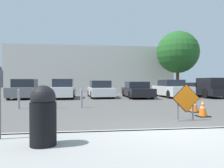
{
  "coord_description": "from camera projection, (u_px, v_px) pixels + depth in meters",
  "views": [
    {
      "loc": [
        -2.19,
        -5.27,
        1.35
      ],
      "look_at": [
        0.26,
        13.06,
        1.11
      ],
      "focal_mm": 35.0,
      "sensor_mm": 36.0,
      "label": 1
    }
  ],
  "objects": [
    {
      "name": "sidewalk_strip",
      "position": [
        199.0,
        149.0,
        4.14
      ],
      "size": [
        28.16,
        2.81,
        0.14
      ],
      "color": "#999993",
      "rests_on": "ground_plane"
    },
    {
      "name": "parked_car_third",
      "position": [
        100.0,
        90.0,
        18.23
      ],
      "size": [
        2.05,
        4.42,
        1.4
      ],
      "rotation": [
        0.0,
        0.0,
        3.2
      ],
      "color": "white",
      "rests_on": "ground_plane"
    },
    {
      "name": "parked_car_fifth",
      "position": [
        171.0,
        89.0,
        18.47
      ],
      "size": [
        1.9,
        4.7,
        1.47
      ],
      "rotation": [
        0.0,
        0.0,
        3.16
      ],
      "color": "white",
      "rests_on": "ground_plane"
    },
    {
      "name": "ground_plane",
      "position": [
        114.0,
        100.0,
        15.44
      ],
      "size": [
        96.0,
        96.0,
        0.0
      ],
      "primitive_type": "plane",
      "color": "#565451"
    },
    {
      "name": "parked_car_nearest",
      "position": [
        25.0,
        90.0,
        17.23
      ],
      "size": [
        2.06,
        4.2,
        1.51
      ],
      "rotation": [
        0.0,
        0.0,
        3.18
      ],
      "color": "slate",
      "rests_on": "ground_plane"
    },
    {
      "name": "traffic_cone_third",
      "position": [
        188.0,
        100.0,
        11.04
      ],
      "size": [
        0.54,
        0.54,
        0.78
      ],
      "color": "black",
      "rests_on": "ground_plane"
    },
    {
      "name": "trash_bin",
      "position": [
        43.0,
        115.0,
        4.1
      ],
      "size": [
        0.49,
        0.49,
        1.13
      ],
      "color": "black",
      "rests_on": "sidewalk_strip"
    },
    {
      "name": "traffic_cone_second",
      "position": [
        194.0,
        105.0,
        9.52
      ],
      "size": [
        0.46,
        0.46,
        0.66
      ],
      "color": "black",
      "rests_on": "ground_plane"
    },
    {
      "name": "parked_car_second",
      "position": [
        63.0,
        89.0,
        17.33
      ],
      "size": [
        1.8,
        4.08,
        1.52
      ],
      "rotation": [
        0.0,
        0.0,
        3.14
      ],
      "color": "silver",
      "rests_on": "ground_plane"
    },
    {
      "name": "traffic_cone_fourth",
      "position": [
        183.0,
        99.0,
        12.3
      ],
      "size": [
        0.4,
        0.4,
        0.67
      ],
      "color": "black",
      "rests_on": "ground_plane"
    },
    {
      "name": "bollard_nearest",
      "position": [
        81.0,
        98.0,
        11.03
      ],
      "size": [
        0.12,
        0.12,
        0.96
      ],
      "color": "gray",
      "rests_on": "ground_plane"
    },
    {
      "name": "curb_lip",
      "position": [
        170.0,
        132.0,
        5.53
      ],
      "size": [
        28.16,
        0.2,
        0.14
      ],
      "color": "#999993",
      "rests_on": "ground_plane"
    },
    {
      "name": "street_tree_behind_lot",
      "position": [
        178.0,
        52.0,
        22.84
      ],
      "size": [
        4.37,
        4.37,
        6.58
      ],
      "color": "#513823",
      "rests_on": "ground_plane"
    },
    {
      "name": "building_facade_backdrop",
      "position": [
        91.0,
        70.0,
        27.17
      ],
      "size": [
        19.38,
        5.0,
        5.42
      ],
      "color": "beige",
      "rests_on": "ground_plane"
    },
    {
      "name": "pickup_truck",
      "position": [
        207.0,
        88.0,
        18.45
      ],
      "size": [
        2.15,
        5.32,
        1.62
      ],
      "rotation": [
        0.0,
        0.0,
        3.17
      ],
      "color": "black",
      "rests_on": "ground_plane"
    },
    {
      "name": "parked_car_fourth",
      "position": [
        137.0,
        90.0,
        18.03
      ],
      "size": [
        2.0,
        4.73,
        1.31
      ],
      "rotation": [
        0.0,
        0.0,
        3.12
      ],
      "color": "black",
      "rests_on": "ground_plane"
    },
    {
      "name": "bollard_third",
      "position": [
        19.0,
        98.0,
        10.63
      ],
      "size": [
        0.12,
        0.12,
        0.97
      ],
      "color": "gray",
      "rests_on": "ground_plane"
    },
    {
      "name": "traffic_cone_nearest",
      "position": [
        203.0,
        108.0,
        8.29
      ],
      "size": [
        0.44,
        0.44,
        0.7
      ],
      "color": "black",
      "rests_on": "ground_plane"
    },
    {
      "name": "bollard_second",
      "position": [
        51.0,
        98.0,
        10.83
      ],
      "size": [
        0.12,
        0.12,
        1.0
      ],
      "color": "gray",
      "rests_on": "ground_plane"
    },
    {
      "name": "road_closed_sign",
      "position": [
        186.0,
        102.0,
        7.42
      ],
      "size": [
        0.97,
        0.2,
        1.26
      ],
      "color": "black",
      "rests_on": "ground_plane"
    }
  ]
}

